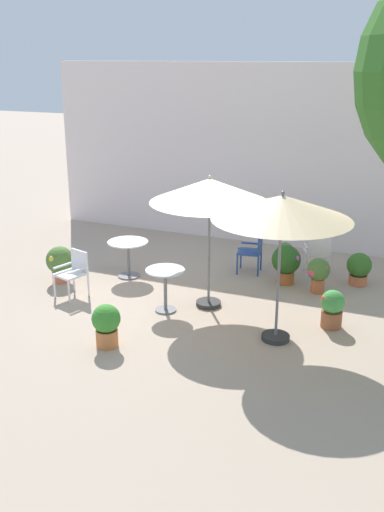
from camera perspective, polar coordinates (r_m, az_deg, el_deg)
name	(u,v)px	position (r m, az deg, el deg)	size (l,w,h in m)	color
ground_plane	(192,305)	(10.58, -0.03, -4.74)	(60.00, 60.00, 0.00)	tan
villa_facade	(264,155)	(13.84, 6.90, 9.58)	(10.58, 0.30, 4.09)	silver
patio_umbrella_0	(282,209)	(8.72, 8.64, 4.50)	(2.08, 2.08, 2.37)	#2D2D2D
patio_umbrella_1	(210,192)	(9.93, 1.70, 6.21)	(2.03, 2.03, 2.35)	#2D2D2D
cafe_table_0	(128,252)	(11.81, -6.16, 0.38)	(0.80, 0.80, 0.74)	white
cafe_table_1	(165,282)	(10.17, -2.59, -2.55)	(0.68, 0.68, 0.76)	silver
patio_chair_0	(318,250)	(12.06, 12.00, 0.59)	(0.62, 0.60, 0.93)	white
patio_chair_1	(74,270)	(11.03, -11.29, -1.35)	(0.57, 0.60, 0.84)	white
patio_chair_2	(254,248)	(12.02, 5.98, 0.78)	(0.52, 0.51, 0.95)	#254894
potted_plant_0	(332,308)	(9.90, 13.33, -4.87)	(0.39, 0.39, 0.64)	#985634
potted_plant_1	(359,268)	(11.84, 15.76, -1.10)	(0.47, 0.47, 0.64)	#C36841
potted_plant_2	(106,324)	(9.10, -8.24, -6.46)	(0.44, 0.44, 0.68)	#C0703B
potted_plant_3	(286,262)	(11.57, 9.05, -0.57)	(0.56, 0.56, 0.76)	#AB5B2A
potted_plant_4	(318,272)	(11.24, 12.04, -1.56)	(0.43, 0.43, 0.67)	#BA6137
potted_plant_5	(60,262)	(11.80, -12.57, -0.58)	(0.54, 0.54, 0.71)	#CF6B4B
potted_plant_6	(285,252)	(12.65, 8.92, 0.37)	(0.36, 0.36, 0.49)	#C07049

